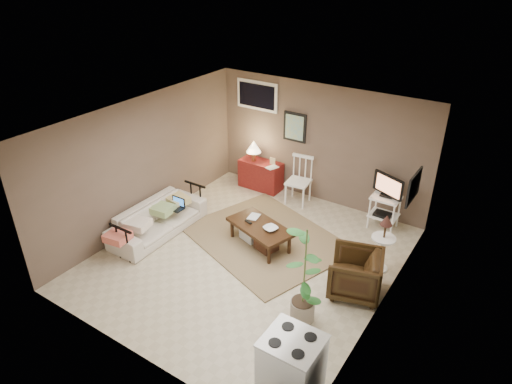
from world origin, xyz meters
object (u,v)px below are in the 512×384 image
Objects in this scene: spindle_chair at (299,182)px; stove at (291,367)px; tv_stand at (386,201)px; side_table at (384,236)px; coffee_table at (260,234)px; potted_plant at (305,273)px; armchair at (355,272)px; red_console at (260,172)px; sofa at (158,215)px.

spindle_chair is 4.56m from stove.
tv_stand is at bearing 0.52° from spindle_chair.
tv_stand is 1.30m from side_table.
potted_plant is (1.47, -1.17, 0.56)m from coffee_table.
potted_plant reaches higher than spindle_chair.
armchair is (0.26, -2.00, -0.19)m from tv_stand.
spindle_chair is (1.00, -0.12, 0.09)m from red_console.
spindle_chair is at bearing 119.66° from potted_plant.
potted_plant is at bearing -38.79° from armchair.
stove is (3.69, -1.65, 0.05)m from sofa.
side_table is at bearing 153.95° from armchair.
red_console is 3.69m from armchair.
tv_stand is 2.93m from potted_plant.
spindle_chair is at bearing -179.48° from tv_stand.
sofa is (-1.76, -0.66, 0.12)m from coffee_table.
sofa is 1.87× the size of side_table.
spindle_chair is 1.29× the size of armchair.
coffee_table is at bearing -83.85° from spindle_chair.
tv_stand reaches higher than coffee_table.
side_table is 0.67× the size of potted_plant.
sofa is 4.04m from stove.
spindle_chair is 0.92× the size of tv_stand.
stove is at bearing -91.24° from side_table.
sofa is at bearing -159.53° from coffee_table.
tv_stand is 2.03m from armchair.
tv_stand is (1.77, 0.02, 0.11)m from spindle_chair.
stove is (3.11, -4.16, 0.05)m from red_console.
potted_plant is at bearing -38.61° from coffee_table.
red_console is (-1.18, 1.85, 0.12)m from coffee_table.
coffee_table is 3.01m from stove.
tv_stand is at bearing 87.66° from potted_plant.
armchair is at bearing -83.62° from sofa.
side_table is (2.17, -1.22, 0.17)m from spindle_chair.
sofa is at bearing 170.93° from potted_plant.
side_table reaches higher than coffee_table.
red_console is 1.09× the size of spindle_chair.
red_console is at bearing 131.26° from potted_plant.
armchair is at bearing -7.79° from coffee_table.
armchair is at bearing 92.03° from stove.
coffee_table is 1.21× the size of tv_stand.
side_table is (0.40, -1.23, 0.06)m from tv_stand.
coffee_table is 1.88m from sofa.
red_console is 1.05× the size of side_table.
potted_plant reaches higher than coffee_table.
armchair reaches higher than coffee_table.
tv_stand reaches higher than red_console.
side_table reaches higher than sofa.
tv_stand reaches higher than spindle_chair.
red_console reaches higher than side_table.
side_table is at bearing -72.62° from sofa.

